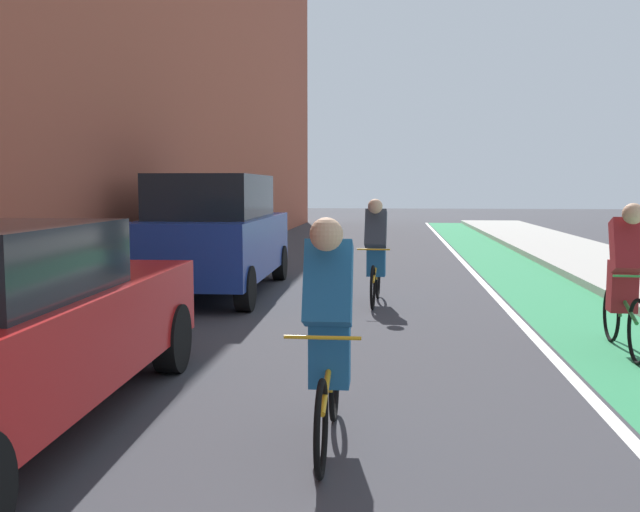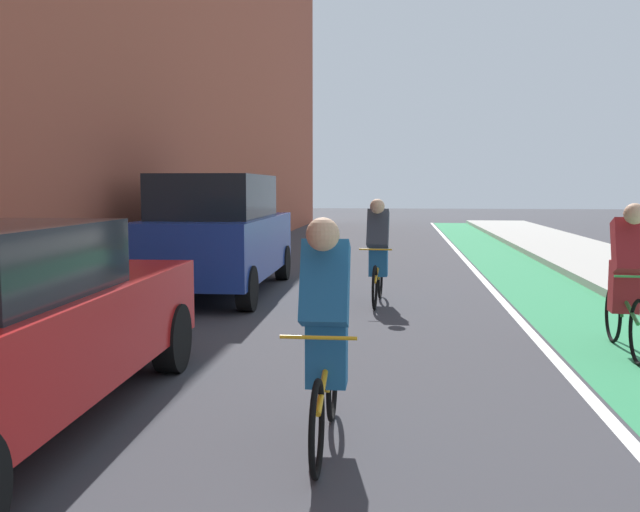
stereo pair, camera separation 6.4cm
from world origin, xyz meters
The scene contains 7 objects.
ground_plane centered at (0.00, 17.12, 0.00)m, with size 92.94×92.94×0.00m, color #38383D.
bike_lane_paint centered at (2.88, 19.12, 0.00)m, with size 1.60×42.25×0.00m, color #2D8451.
lane_divider_stripe centered at (1.98, 19.12, 0.00)m, with size 0.12×42.25×0.00m, color white.
parked_suv_blue centered at (-2.63, 16.58, 1.02)m, with size 1.90×4.57×1.98m.
cyclist_mid centered at (-0.13, 9.91, 0.84)m, with size 0.48×1.66×1.59m.
cyclist_trailing centered at (2.78, 12.94, 0.81)m, with size 0.48×1.72×1.62m.
cyclist_far centered at (0.05, 15.81, 0.85)m, with size 0.48×1.70×1.61m.
Camera 2 is at (0.35, 5.27, 1.78)m, focal length 38.96 mm.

